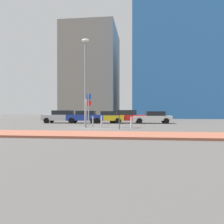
{
  "coord_description": "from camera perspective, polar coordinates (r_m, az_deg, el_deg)",
  "views": [
    {
      "loc": [
        3.61,
        -19.77,
        1.52
      ],
      "look_at": [
        0.79,
        3.69,
        1.35
      ],
      "focal_mm": 36.58,
      "sensor_mm": 36.0,
      "label": 1
    }
  ],
  "objects": [
    {
      "name": "building_colorful_midrise",
      "position": [
        51.19,
        15.63,
        15.22
      ],
      "size": [
        17.68,
        14.63,
        29.22
      ],
      "primitive_type": "cube",
      "color": "#3372BF",
      "rests_on": "ground"
    },
    {
      "name": "sidewalk_brick",
      "position": [
        13.96,
        -8.2,
        -5.56
      ],
      "size": [
        40.0,
        3.27,
        0.14
      ],
      "primitive_type": "cube",
      "color": "#93513D",
      "rests_on": "ground"
    },
    {
      "name": "building_under_construction",
      "position": [
        56.39,
        -4.95,
        9.53
      ],
      "size": [
        11.95,
        15.62,
        20.9
      ],
      "primitive_type": "cube",
      "color": "gray",
      "rests_on": "ground"
    },
    {
      "name": "traffic_bollard_far",
      "position": [
        20.41,
        -4.83,
        -2.44
      ],
      "size": [
        0.12,
        0.12,
        1.01
      ],
      "primitive_type": "cylinder",
      "color": "#B7B7BC",
      "rests_on": "ground"
    },
    {
      "name": "parking_meter",
      "position": [
        18.29,
        1.85,
        -1.49
      ],
      "size": [
        0.18,
        0.14,
        1.41
      ],
      "color": "#4C4C51",
      "rests_on": "ground"
    },
    {
      "name": "ground_plane",
      "position": [
        20.16,
        -3.48,
        -3.92
      ],
      "size": [
        120.0,
        120.0,
        0.0
      ],
      "primitive_type": "plane",
      "color": "#4C4947"
    },
    {
      "name": "traffic_bollard_near",
      "position": [
        19.25,
        4.89,
        -2.65
      ],
      "size": [
        0.16,
        0.16,
        0.99
      ],
      "primitive_type": "cylinder",
      "color": "#B7B7BC",
      "rests_on": "ground"
    },
    {
      "name": "parked_car_yellow",
      "position": [
        27.07,
        -1.27,
        -1.25
      ],
      "size": [
        4.29,
        1.92,
        1.44
      ],
      "color": "gold",
      "rests_on": "ground"
    },
    {
      "name": "street_lamp",
      "position": [
        20.75,
        -6.65,
        8.94
      ],
      "size": [
        0.7,
        0.36,
        7.92
      ],
      "color": "gray",
      "rests_on": "ground"
    },
    {
      "name": "traffic_bollard_mid",
      "position": [
        20.81,
        -2.65,
        -2.34
      ],
      "size": [
        0.13,
        0.13,
        1.04
      ],
      "primitive_type": "cylinder",
      "color": "#B7B7BC",
      "rests_on": "ground"
    },
    {
      "name": "parked_car_white",
      "position": [
        27.16,
        10.18,
        -1.25
      ],
      "size": [
        4.55,
        2.2,
        1.41
      ],
      "color": "white",
      "rests_on": "ground"
    },
    {
      "name": "parked_car_red",
      "position": [
        27.33,
        3.64,
        -1.1
      ],
      "size": [
        4.56,
        2.18,
        1.56
      ],
      "color": "red",
      "rests_on": "ground"
    },
    {
      "name": "parked_car_blue",
      "position": [
        27.48,
        -6.57,
        -1.13
      ],
      "size": [
        4.51,
        2.32,
        1.47
      ],
      "color": "#1E389E",
      "rests_on": "ground"
    },
    {
      "name": "parked_car_silver",
      "position": [
        28.18,
        -12.49,
        -1.07
      ],
      "size": [
        4.43,
        2.13,
        1.52
      ],
      "color": "#B7BABF",
      "rests_on": "ground"
    },
    {
      "name": "parking_sign_post",
      "position": [
        22.17,
        -5.91,
        1.6
      ],
      "size": [
        0.6,
        0.13,
        3.14
      ],
      "color": "gray",
      "rests_on": "ground"
    }
  ]
}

